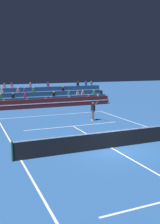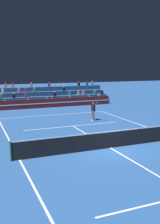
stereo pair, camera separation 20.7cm
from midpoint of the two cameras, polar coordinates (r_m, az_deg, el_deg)
ground_plane at (r=16.32m, az=6.44°, el=-7.76°), size 120.00×120.00×0.00m
court_lines at (r=16.32m, az=6.44°, el=-7.75°), size 11.10×23.90×0.01m
tennis_net at (r=16.16m, az=6.48°, el=-5.92°), size 12.00×0.10×1.10m
sponsor_banner_wall at (r=31.63m, az=-8.69°, el=1.86°), size 18.00×0.26×1.10m
bleacher_stand at (r=34.65m, az=-10.00°, el=3.00°), size 19.31×3.80×2.83m
tennis_player at (r=23.98m, az=2.65°, el=0.42°), size 0.45×1.35×2.24m
tennis_ball at (r=20.76m, az=2.95°, el=-3.75°), size 0.07×0.07×0.07m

